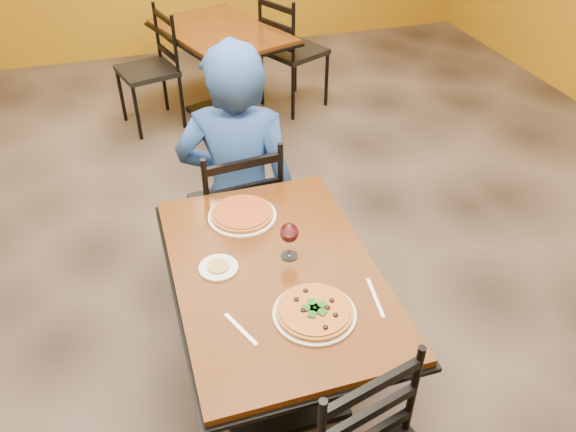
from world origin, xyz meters
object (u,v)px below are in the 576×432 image
object	(u,v)px
pizza_main	(315,311)
pizza_far	(242,213)
chair_second_right	(294,52)
wine_glass	(289,239)
plate_far	(242,216)
table_main	(276,303)
table_second	(222,53)
diner	(237,162)
chair_main_far	(235,210)
side_plate	(218,268)
chair_second_left	(147,71)
plate_main	(315,314)

from	to	relation	value
pizza_main	pizza_far	distance (m)	0.67
chair_second_right	wine_glass	xyz separation A→B (m)	(-0.92, -2.81, 0.35)
plate_far	pizza_main	bearing A→B (deg)	-80.16
pizza_main	table_main	bearing A→B (deg)	104.02
table_second	diner	distance (m)	1.95
table_second	chair_main_far	world-z (taller)	chair_main_far
table_second	side_plate	world-z (taller)	side_plate
chair_second_right	side_plate	size ratio (longest dim) A/B	6.19
pizza_far	pizza_main	bearing A→B (deg)	-80.16
table_main	wine_glass	xyz separation A→B (m)	(0.08, 0.06, 0.28)
diner	pizza_main	world-z (taller)	diner
table_main	diner	size ratio (longest dim) A/B	0.90
chair_main_far	chair_second_left	distance (m)	2.06
table_second	plate_main	xyz separation A→B (m)	(-0.30, -3.15, 0.20)
table_main	chair_main_far	size ratio (longest dim) A/B	1.31
wine_glass	plate_far	bearing A→B (deg)	111.03
pizza_far	wine_glass	bearing A→B (deg)	-68.97
table_main	plate_far	size ratio (longest dim) A/B	3.97
table_main	plate_far	bearing A→B (deg)	96.71
chair_main_far	diner	xyz separation A→B (m)	(0.05, 0.13, 0.22)
table_main	pizza_main	xyz separation A→B (m)	(0.07, -0.28, 0.21)
plate_far	side_plate	xyz separation A→B (m)	(-0.17, -0.31, 0.00)
chair_second_right	pizza_main	distance (m)	3.29
diner	side_plate	xyz separation A→B (m)	(-0.28, -0.88, 0.07)
chair_second_right	wine_glass	distance (m)	2.97
plate_main	pizza_far	bearing A→B (deg)	99.84
plate_far	pizza_far	xyz separation A→B (m)	(-0.00, -0.00, 0.02)
table_main	pizza_far	world-z (taller)	pizza_far
chair_second_left	pizza_main	size ratio (longest dim) A/B	3.31
table_second	wine_glass	xyz separation A→B (m)	(-0.29, -2.81, 0.29)
diner	pizza_far	size ratio (longest dim) A/B	4.89
chair_second_right	chair_main_far	bearing A→B (deg)	128.76
chair_main_far	diner	bearing A→B (deg)	-118.06
side_plate	wine_glass	size ratio (longest dim) A/B	0.89
side_plate	wine_glass	bearing A→B (deg)	-2.06
plate_main	side_plate	distance (m)	0.45
table_main	chair_second_right	bearing A→B (deg)	70.86
pizza_main	pizza_far	xyz separation A→B (m)	(-0.11, 0.66, 0.00)
chair_main_far	chair_second_left	xyz separation A→B (m)	(-0.26, 2.05, 0.00)
table_main	chair_main_far	world-z (taller)	chair_main_far
chair_main_far	chair_second_right	world-z (taller)	chair_second_right
chair_main_far	pizza_main	world-z (taller)	chair_main_far
side_plate	wine_glass	world-z (taller)	wine_glass
pizza_main	chair_main_far	bearing A→B (deg)	93.28
table_main	plate_far	distance (m)	0.43
table_second	side_plate	size ratio (longest dim) A/B	8.60
chair_main_far	pizza_far	distance (m)	0.54
table_main	plate_far	world-z (taller)	plate_far
plate_main	wine_glass	size ratio (longest dim) A/B	1.72
plate_far	side_plate	size ratio (longest dim) A/B	1.94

